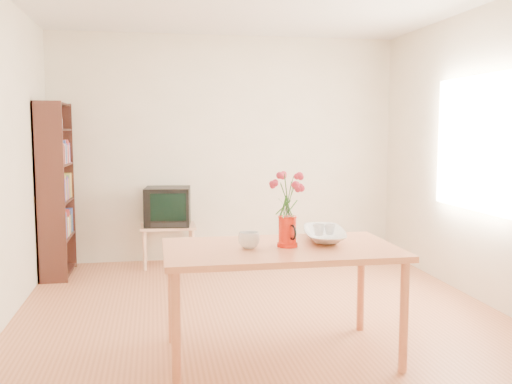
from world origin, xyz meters
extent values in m
plane|color=#B1633E|center=(0.00, 0.00, 0.00)|extent=(4.50, 4.50, 0.00)
plane|color=beige|center=(0.00, 2.25, 1.30)|extent=(4.00, 0.00, 4.00)
plane|color=beige|center=(0.00, -2.25, 1.30)|extent=(4.00, 0.00, 4.00)
plane|color=beige|center=(2.00, 0.00, 1.30)|extent=(0.00, 4.50, 4.50)
plane|color=white|center=(1.98, 0.30, 1.40)|extent=(0.00, 1.30, 1.30)
cube|color=#C86C44|center=(-0.02, -0.76, 0.73)|extent=(1.54, 0.88, 0.04)
cylinder|color=#C86C44|center=(-0.73, -1.14, 0.35)|extent=(0.06, 0.06, 0.71)
cylinder|color=#C86C44|center=(0.69, -1.14, 0.35)|extent=(0.06, 0.06, 0.71)
cylinder|color=#C86C44|center=(-0.73, -0.38, 0.35)|extent=(0.06, 0.06, 0.71)
cylinder|color=#C86C44|center=(0.69, -0.38, 0.35)|extent=(0.06, 0.06, 0.71)
cube|color=#DFA57D|center=(-0.70, 1.97, 0.45)|extent=(0.60, 0.45, 0.03)
cylinder|color=#DFA57D|center=(-0.96, 1.78, 0.22)|extent=(0.04, 0.04, 0.43)
cylinder|color=#DFA57D|center=(-0.44, 1.78, 0.22)|extent=(0.04, 0.04, 0.43)
cylinder|color=#DFA57D|center=(-0.96, 2.15, 0.22)|extent=(0.04, 0.04, 0.43)
cylinder|color=#DFA57D|center=(-0.44, 2.15, 0.22)|extent=(0.04, 0.04, 0.43)
cube|color=#331611|center=(-1.85, 1.41, 0.90)|extent=(0.28, 0.02, 1.80)
cube|color=#331611|center=(-1.85, 2.09, 0.90)|extent=(0.28, 0.03, 1.80)
cube|color=#331611|center=(-1.98, 1.75, 0.90)|extent=(0.02, 0.70, 1.80)
cube|color=#331611|center=(-1.85, 1.75, 0.04)|extent=(0.27, 0.65, 0.02)
cube|color=#331611|center=(-1.85, 1.75, 0.40)|extent=(0.27, 0.65, 0.02)
cube|color=#331611|center=(-1.85, 1.75, 0.78)|extent=(0.27, 0.65, 0.02)
cube|color=#331611|center=(-1.85, 1.75, 1.16)|extent=(0.27, 0.65, 0.02)
cube|color=#331611|center=(-1.85, 1.75, 1.52)|extent=(0.27, 0.65, 0.02)
cube|color=#331611|center=(-1.85, 1.75, 1.78)|extent=(0.27, 0.65, 0.02)
cylinder|color=red|center=(0.02, -0.76, 0.85)|extent=(0.12, 0.12, 0.20)
cylinder|color=red|center=(0.02, -0.76, 0.76)|extent=(0.14, 0.14, 0.02)
cylinder|color=red|center=(0.02, -0.76, 0.95)|extent=(0.13, 0.13, 0.01)
cone|color=red|center=(0.01, -0.81, 0.93)|extent=(0.06, 0.07, 0.06)
torus|color=black|center=(0.04, -0.69, 0.86)|extent=(0.04, 0.10, 0.10)
imported|color=white|center=(-0.24, -0.77, 0.80)|extent=(0.17, 0.17, 0.11)
imported|color=white|center=(0.34, -0.57, 0.95)|extent=(0.50, 0.50, 0.40)
imported|color=white|center=(0.30, -0.57, 0.91)|extent=(0.11, 0.11, 0.07)
imported|color=white|center=(0.38, -0.55, 0.91)|extent=(0.08, 0.08, 0.06)
cube|color=black|center=(-0.70, 1.97, 0.67)|extent=(0.53, 0.49, 0.42)
cube|color=black|center=(-0.70, 2.05, 0.69)|extent=(0.36, 0.28, 0.30)
cube|color=black|center=(-0.70, 1.74, 0.69)|extent=(0.38, 0.05, 0.30)
camera|label=1|loc=(-0.84, -4.38, 1.52)|focal=40.00mm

